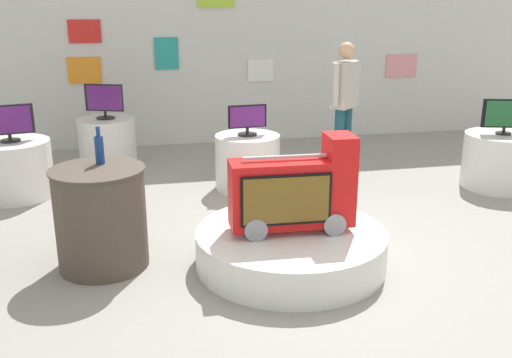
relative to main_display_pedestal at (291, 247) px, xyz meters
The scene contains 15 objects.
ground_plane 0.29m from the main_display_pedestal, 16.68° to the left, with size 30.00×30.00×0.00m, color gray.
back_wall_display 4.74m from the main_display_pedestal, 87.01° to the left, with size 11.15×0.13×3.27m.
main_display_pedestal is the anchor object (origin of this frame).
novelty_firetruck_tv 0.48m from the main_display_pedestal, 21.23° to the right, with size 1.02×0.40×0.80m.
display_pedestal_left_rear 3.77m from the main_display_pedestal, 114.89° to the left, with size 0.75×0.75×0.64m, color silver.
tv_on_left_rear 3.84m from the main_display_pedestal, 114.90° to the left, with size 0.49×0.24×0.45m.
display_pedestal_center_rear 3.47m from the main_display_pedestal, 137.78° to the left, with size 0.83×0.83×0.64m, color silver.
tv_on_center_rear 3.53m from the main_display_pedestal, 137.84° to the left, with size 0.53×0.22×0.41m.
display_pedestal_right_rear 2.09m from the main_display_pedestal, 88.70° to the left, with size 0.75×0.75×0.64m, color silver.
tv_on_right_rear 2.18m from the main_display_pedestal, 88.71° to the left, with size 0.45×0.22×0.35m.
display_pedestal_far_right 3.33m from the main_display_pedestal, 27.01° to the left, with size 0.85×0.85×0.64m, color silver.
tv_on_far_right 3.40m from the main_display_pedestal, 26.94° to the left, with size 0.52×0.18×0.41m.
side_table_round 1.58m from the main_display_pedestal, 168.83° to the left, with size 0.76×0.76×0.85m.
bottle_on_side_table 1.77m from the main_display_pedestal, 163.84° to the left, with size 0.07×0.07×0.31m.
shopper_browsing_near_truck 2.78m from the main_display_pedestal, 60.69° to the left, with size 0.43×0.41×1.66m.
Camera 1 is at (-1.44, -4.32, 2.13)m, focal length 40.21 mm.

